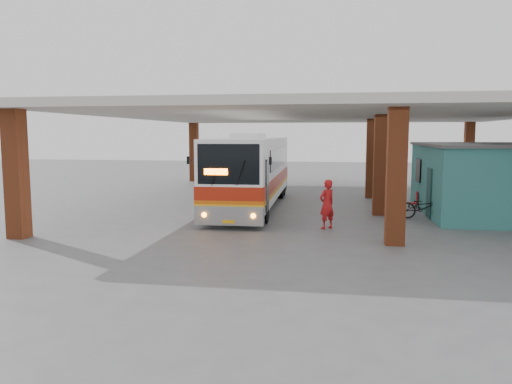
{
  "coord_description": "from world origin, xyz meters",
  "views": [
    {
      "loc": [
        1.19,
        -19.18,
        3.51
      ],
      "look_at": [
        -1.98,
        0.0,
        1.25
      ],
      "focal_mm": 35.0,
      "sensor_mm": 36.0,
      "label": 1
    }
  ],
  "objects_px": {
    "pedestrian": "(327,204)",
    "red_chair": "(415,200)",
    "coach_bus": "(252,171)",
    "motorcycle": "(424,207)"
  },
  "relations": [
    {
      "from": "motorcycle",
      "to": "red_chair",
      "type": "relative_size",
      "value": 2.6
    },
    {
      "from": "pedestrian",
      "to": "red_chair",
      "type": "height_order",
      "value": "pedestrian"
    },
    {
      "from": "coach_bus",
      "to": "red_chair",
      "type": "bearing_deg",
      "value": 6.16
    },
    {
      "from": "coach_bus",
      "to": "red_chair",
      "type": "height_order",
      "value": "coach_bus"
    },
    {
      "from": "coach_bus",
      "to": "red_chair",
      "type": "distance_m",
      "value": 7.93
    },
    {
      "from": "coach_bus",
      "to": "motorcycle",
      "type": "relative_size",
      "value": 6.05
    },
    {
      "from": "pedestrian",
      "to": "red_chair",
      "type": "distance_m",
      "value": 7.29
    },
    {
      "from": "coach_bus",
      "to": "pedestrian",
      "type": "relative_size",
      "value": 6.65
    },
    {
      "from": "pedestrian",
      "to": "red_chair",
      "type": "bearing_deg",
      "value": -167.33
    },
    {
      "from": "motorcycle",
      "to": "pedestrian",
      "type": "xyz_separation_m",
      "value": [
        -3.9,
        -2.6,
        0.39
      ]
    }
  ]
}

